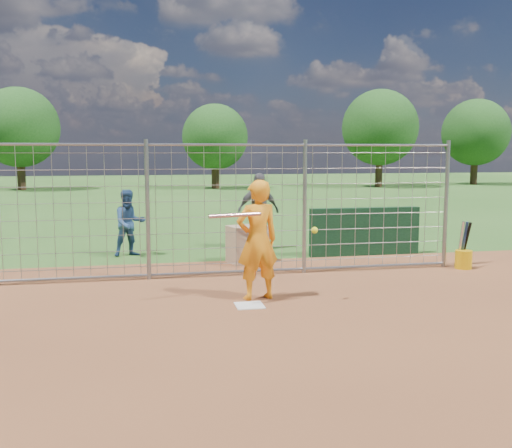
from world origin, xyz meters
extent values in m
plane|color=#2D591E|center=(0.00, 0.00, 0.00)|extent=(100.00, 100.00, 0.00)
plane|color=brown|center=(0.00, -3.00, 0.01)|extent=(18.00, 18.00, 0.00)
cube|color=silver|center=(0.00, -0.20, 0.01)|extent=(0.43, 0.43, 0.02)
cube|color=#11381E|center=(3.40, 3.60, 0.55)|extent=(2.60, 0.20, 1.10)
imported|color=orange|center=(0.21, 0.21, 0.97)|extent=(0.78, 0.60, 1.93)
imported|color=navy|center=(-1.90, 4.54, 0.76)|extent=(0.87, 0.75, 1.52)
imported|color=#56565B|center=(1.18, 4.95, 0.93)|extent=(1.17, 0.70, 1.86)
cube|color=tan|center=(0.60, 3.25, 0.40)|extent=(0.92, 0.75, 0.80)
cylinder|color=silver|center=(-0.21, -0.13, 1.41)|extent=(0.85, 0.29, 0.06)
sphere|color=#DDEB18|center=(1.04, -0.18, 1.16)|extent=(0.10, 0.10, 0.10)
cylinder|color=#E4AB0C|center=(4.80, 1.75, 0.19)|extent=(0.34, 0.34, 0.38)
cylinder|color=silver|center=(4.75, 1.80, 0.55)|extent=(0.07, 0.19, 0.85)
cylinder|color=navy|center=(4.82, 1.80, 0.55)|extent=(0.08, 0.22, 0.85)
cylinder|color=black|center=(4.87, 1.80, 0.55)|extent=(0.07, 0.31, 0.83)
cylinder|color=gray|center=(-1.50, 2.00, 1.30)|extent=(0.08, 0.08, 2.60)
cylinder|color=gray|center=(1.50, 2.00, 1.30)|extent=(0.08, 0.08, 2.60)
cylinder|color=gray|center=(4.50, 2.00, 1.30)|extent=(0.08, 0.08, 2.60)
cylinder|color=gray|center=(0.00, 2.00, 2.50)|extent=(9.00, 0.05, 0.05)
cylinder|color=gray|center=(0.00, 2.00, 0.08)|extent=(9.00, 0.05, 0.05)
cube|color=gray|center=(0.00, 2.00, 1.25)|extent=(9.00, 0.02, 2.50)
cylinder|color=#3F2B19|center=(-9.00, 29.00, 1.26)|extent=(0.50, 0.50, 2.52)
sphere|color=#26561E|center=(-9.00, 29.00, 3.85)|extent=(4.90, 4.90, 4.90)
cylinder|color=#3F2B19|center=(3.00, 28.00, 1.08)|extent=(0.50, 0.50, 2.16)
sphere|color=#26561E|center=(3.00, 28.00, 3.30)|extent=(4.20, 4.20, 4.20)
cylinder|color=#3F2B19|center=(14.00, 27.50, 1.30)|extent=(0.50, 0.50, 2.59)
sphere|color=#26561E|center=(14.00, 27.50, 3.96)|extent=(5.04, 5.04, 5.04)
cylinder|color=#3F2B19|center=(22.00, 29.00, 1.22)|extent=(0.50, 0.50, 2.45)
sphere|color=#26561E|center=(22.00, 29.00, 3.74)|extent=(4.76, 4.76, 4.76)
camera|label=1|loc=(-1.56, -8.63, 2.37)|focal=40.00mm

